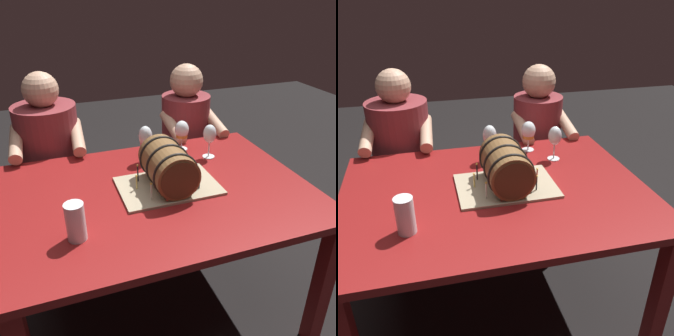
# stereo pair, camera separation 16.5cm
# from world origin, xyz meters

# --- Properties ---
(ground_plane) EXTENTS (8.00, 8.00, 0.00)m
(ground_plane) POSITION_xyz_m (0.00, 0.00, 0.00)
(ground_plane) COLOR black
(dining_table) EXTENTS (1.41, 1.02, 0.75)m
(dining_table) POSITION_xyz_m (0.00, 0.00, 0.65)
(dining_table) COLOR maroon
(dining_table) RESTS_ON ground
(barrel_cake) EXTENTS (0.46, 0.32, 0.22)m
(barrel_cake) POSITION_xyz_m (0.05, 0.01, 0.85)
(barrel_cake) COLOR tan
(barrel_cake) RESTS_ON dining_table
(wine_glass_amber) EXTENTS (0.08, 0.08, 0.17)m
(wine_glass_amber) POSITION_xyz_m (0.27, 0.39, 0.86)
(wine_glass_amber) COLOR white
(wine_glass_amber) RESTS_ON dining_table
(wine_glass_empty) EXTENTS (0.07, 0.07, 0.19)m
(wine_glass_empty) POSITION_xyz_m (0.37, 0.24, 0.88)
(wine_glass_empty) COLOR white
(wine_glass_empty) RESTS_ON dining_table
(wine_glass_rose) EXTENTS (0.07, 0.07, 0.20)m
(wine_glass_rose) POSITION_xyz_m (0.04, 0.31, 0.88)
(wine_glass_rose) COLOR white
(wine_glass_rose) RESTS_ON dining_table
(beer_pint) EXTENTS (0.07, 0.07, 0.15)m
(beer_pint) POSITION_xyz_m (-0.40, -0.23, 0.82)
(beer_pint) COLOR white
(beer_pint) RESTS_ON dining_table
(person_seated_left) EXTENTS (0.41, 0.49, 1.17)m
(person_seated_left) POSITION_xyz_m (-0.44, 0.73, 0.56)
(person_seated_left) COLOR #4C1B1E
(person_seated_left) RESTS_ON ground
(person_seated_right) EXTENTS (0.36, 0.45, 1.16)m
(person_seated_right) POSITION_xyz_m (0.44, 0.73, 0.53)
(person_seated_right) COLOR #4C1B1E
(person_seated_right) RESTS_ON ground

